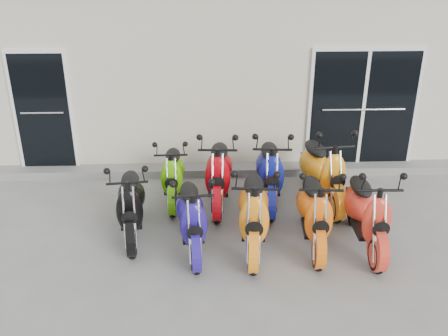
{
  "coord_description": "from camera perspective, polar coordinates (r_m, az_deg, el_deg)",
  "views": [
    {
      "loc": [
        -0.24,
        -6.51,
        3.95
      ],
      "look_at": [
        0.0,
        0.6,
        0.75
      ],
      "focal_mm": 40.0,
      "sensor_mm": 36.0,
      "label": 1
    }
  ],
  "objects": [
    {
      "name": "scooter_front_orange_a",
      "position": [
        6.89,
        3.45,
        -4.0
      ],
      "size": [
        0.84,
        1.93,
        1.39
      ],
      "primitive_type": null,
      "rotation": [
        0.0,
        0.0,
        -0.08
      ],
      "color": "orange",
      "rests_on": "ground"
    },
    {
      "name": "scooter_front_red",
      "position": [
        7.18,
        16.1,
        -3.94
      ],
      "size": [
        0.7,
        1.84,
        1.35
      ],
      "primitive_type": null,
      "rotation": [
        0.0,
        0.0,
        -0.02
      ],
      "color": "red",
      "rests_on": "ground"
    },
    {
      "name": "scooter_back_yellow",
      "position": [
        8.23,
        11.27,
        0.6
      ],
      "size": [
        0.93,
        2.01,
        1.43
      ],
      "primitive_type": null,
      "rotation": [
        0.0,
        0.0,
        0.12
      ],
      "color": "orange",
      "rests_on": "ground"
    },
    {
      "name": "door_left",
      "position": [
        9.56,
        -20.03,
        6.39
      ],
      "size": [
        1.07,
        0.08,
        2.22
      ],
      "primitive_type": "cube",
      "color": "black",
      "rests_on": "front_step"
    },
    {
      "name": "scooter_front_orange_b",
      "position": [
        7.06,
        10.35,
        -3.97
      ],
      "size": [
        0.78,
        1.83,
        1.32
      ],
      "primitive_type": null,
      "rotation": [
        0.0,
        0.0,
        -0.08
      ],
      "color": "orange",
      "rests_on": "ground"
    },
    {
      "name": "scooter_back_green",
      "position": [
        8.23,
        -5.92,
        0.08
      ],
      "size": [
        0.64,
        1.65,
        1.21
      ],
      "primitive_type": null,
      "rotation": [
        0.0,
        0.0,
        0.03
      ],
      "color": "#55B407",
      "rests_on": "ground"
    },
    {
      "name": "scooter_back_red",
      "position": [
        8.06,
        -0.62,
        0.39
      ],
      "size": [
        0.79,
        1.91,
        1.39
      ],
      "primitive_type": null,
      "rotation": [
        0.0,
        0.0,
        -0.06
      ],
      "color": "#B0060E",
      "rests_on": "ground"
    },
    {
      "name": "door_right",
      "position": [
        9.52,
        15.62,
        6.91
      ],
      "size": [
        2.02,
        0.08,
        2.22
      ],
      "primitive_type": "cube",
      "color": "black",
      "rests_on": "front_step"
    },
    {
      "name": "scooter_back_blue",
      "position": [
        8.12,
        5.3,
        0.46
      ],
      "size": [
        0.82,
        1.92,
        1.38
      ],
      "primitive_type": null,
      "rotation": [
        0.0,
        0.0,
        -0.08
      ],
      "color": "navy",
      "rests_on": "ground"
    },
    {
      "name": "ground",
      "position": [
        7.62,
        0.16,
        -7.01
      ],
      "size": [
        80.0,
        80.0,
        0.0
      ],
      "primitive_type": "plane",
      "color": "gray",
      "rests_on": "ground"
    },
    {
      "name": "building",
      "position": [
        11.95,
        -0.78,
        12.87
      ],
      "size": [
        14.0,
        6.0,
        3.2
      ],
      "primitive_type": "cube",
      "color": "beige",
      "rests_on": "ground"
    },
    {
      "name": "scooter_front_black",
      "position": [
        7.31,
        -10.69,
        -3.14
      ],
      "size": [
        0.83,
        1.81,
        1.29
      ],
      "primitive_type": null,
      "rotation": [
        0.0,
        0.0,
        0.12
      ],
      "color": "black",
      "rests_on": "ground"
    },
    {
      "name": "front_step",
      "position": [
        9.37,
        -0.3,
        -0.21
      ],
      "size": [
        14.0,
        0.4,
        0.15
      ],
      "primitive_type": "cube",
      "color": "gray",
      "rests_on": "ground"
    },
    {
      "name": "scooter_front_blue",
      "position": [
        6.88,
        -3.77,
        -4.65
      ],
      "size": [
        0.8,
        1.77,
        1.27
      ],
      "primitive_type": null,
      "rotation": [
        0.0,
        0.0,
        0.1
      ],
      "color": "navy",
      "rests_on": "ground"
    }
  ]
}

